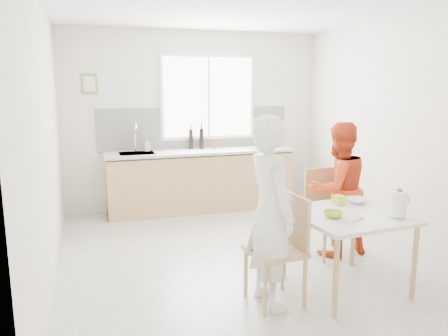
% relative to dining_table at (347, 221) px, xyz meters
% --- Properties ---
extents(ground, '(4.50, 4.50, 0.00)m').
position_rel_dining_table_xyz_m(ground, '(-0.62, 1.03, -0.65)').
color(ground, '#B7B7B2').
rests_on(ground, ground).
extents(room_shell, '(4.50, 4.50, 4.50)m').
position_rel_dining_table_xyz_m(room_shell, '(-0.62, 1.03, 0.99)').
color(room_shell, silver).
rests_on(room_shell, ground).
extents(window, '(1.50, 0.06, 1.30)m').
position_rel_dining_table_xyz_m(window, '(-0.42, 3.26, 1.05)').
color(window, white).
rests_on(window, room_shell).
extents(backsplash, '(3.00, 0.02, 0.65)m').
position_rel_dining_table_xyz_m(backsplash, '(-0.62, 3.27, 0.57)').
color(backsplash, white).
rests_on(backsplash, room_shell).
extents(picture_frame, '(0.22, 0.03, 0.28)m').
position_rel_dining_table_xyz_m(picture_frame, '(-2.17, 3.27, 1.25)').
color(picture_frame, '#5E9242').
rests_on(picture_frame, room_shell).
extents(kitchen_counter, '(2.84, 0.64, 1.37)m').
position_rel_dining_table_xyz_m(kitchen_counter, '(-0.62, 2.98, -0.23)').
color(kitchen_counter, tan).
rests_on(kitchen_counter, ground).
extents(dining_table, '(1.02, 1.02, 0.73)m').
position_rel_dining_table_xyz_m(dining_table, '(0.00, 0.00, 0.00)').
color(dining_table, silver).
rests_on(dining_table, ground).
extents(chair_left, '(0.47, 0.47, 0.95)m').
position_rel_dining_table_xyz_m(chair_left, '(-0.68, -0.05, -0.13)').
color(chair_left, tan).
rests_on(chair_left, ground).
extents(chair_far, '(0.48, 0.48, 0.96)m').
position_rel_dining_table_xyz_m(chair_far, '(0.28, 0.85, -0.12)').
color(chair_far, tan).
rests_on(chair_far, ground).
extents(person_white, '(0.44, 0.63, 1.65)m').
position_rel_dining_table_xyz_m(person_white, '(-0.80, -0.06, 0.17)').
color(person_white, white).
rests_on(person_white, ground).
extents(person_red, '(0.77, 0.62, 1.49)m').
position_rel_dining_table_xyz_m(person_red, '(0.38, 0.78, 0.09)').
color(person_red, red).
rests_on(person_red, ground).
extents(bowl_green, '(0.18, 0.18, 0.05)m').
position_rel_dining_table_xyz_m(bowl_green, '(-0.20, -0.07, 0.10)').
color(bowl_green, '#98B72A').
rests_on(bowl_green, dining_table).
extents(bowl_white, '(0.22, 0.22, 0.05)m').
position_rel_dining_table_xyz_m(bowl_white, '(0.28, 0.27, 0.10)').
color(bowl_white, white).
rests_on(bowl_white, dining_table).
extents(milk_jug, '(0.19, 0.14, 0.24)m').
position_rel_dining_table_xyz_m(milk_jug, '(0.34, -0.25, 0.21)').
color(milk_jug, white).
rests_on(milk_jug, dining_table).
extents(green_box, '(0.11, 0.11, 0.09)m').
position_rel_dining_table_xyz_m(green_box, '(0.08, 0.29, 0.12)').
color(green_box, '#ACD531').
rests_on(green_box, dining_table).
extents(spoon, '(0.15, 0.08, 0.01)m').
position_rel_dining_table_xyz_m(spoon, '(-0.06, -0.23, 0.09)').
color(spoon, '#A5A5AA').
rests_on(spoon, dining_table).
extents(cutting_board, '(0.39, 0.32, 0.01)m').
position_rel_dining_table_xyz_m(cutting_board, '(0.27, 2.94, 0.27)').
color(cutting_board, '#68B329').
rests_on(cutting_board, kitchen_counter).
extents(wine_bottle_a, '(0.07, 0.07, 0.32)m').
position_rel_dining_table_xyz_m(wine_bottle_a, '(-0.57, 3.11, 0.43)').
color(wine_bottle_a, black).
rests_on(wine_bottle_a, kitchen_counter).
extents(wine_bottle_b, '(0.07, 0.07, 0.30)m').
position_rel_dining_table_xyz_m(wine_bottle_b, '(-0.73, 3.16, 0.42)').
color(wine_bottle_b, black).
rests_on(wine_bottle_b, kitchen_counter).
extents(jar_amber, '(0.06, 0.06, 0.16)m').
position_rel_dining_table_xyz_m(jar_amber, '(-0.38, 3.05, 0.35)').
color(jar_amber, brown).
rests_on(jar_amber, kitchen_counter).
extents(soap_bottle, '(0.09, 0.09, 0.19)m').
position_rel_dining_table_xyz_m(soap_bottle, '(-1.40, 3.15, 0.36)').
color(soap_bottle, '#999999').
rests_on(soap_bottle, kitchen_counter).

